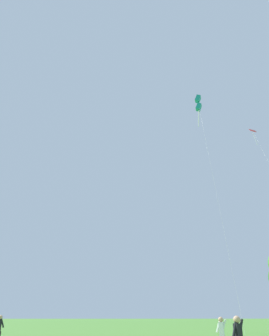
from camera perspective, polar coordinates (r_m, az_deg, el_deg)
name	(u,v)px	position (r m, az deg, el deg)	size (l,w,h in m)	color
kite_teal_box	(198,104)	(42.85, 10.46, 10.28)	(0.91, 8.85, 26.06)	teal
kite_red_high	(259,144)	(44.15, 19.81, 3.67)	(0.92, 11.35, 23.30)	red
person_foreground_watcher	(222,333)	(16.55, 14.16, -24.76)	(0.47, 0.30, 1.54)	#2D3351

